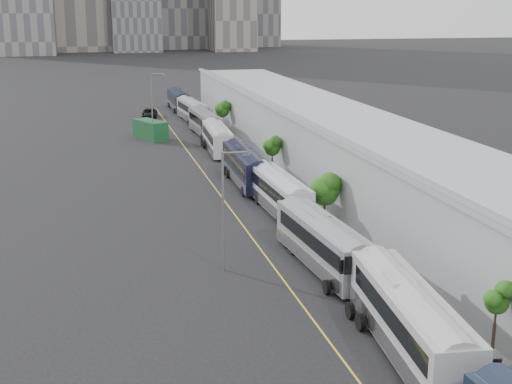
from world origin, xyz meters
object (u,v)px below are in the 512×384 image
object	(u,v)px
bus_4	(279,196)
bus_7	(205,125)
bus_3	(323,247)
street_lamp_far	(153,103)
shipping_container	(150,130)
bus_6	(217,141)
suv	(150,113)
bus_2	(409,327)
bus_8	(192,112)
bus_5	(246,170)
street_lamp_near	(226,203)
bus_9	(178,102)

from	to	relation	value
bus_4	bus_7	distance (m)	41.36
bus_3	bus_4	size ratio (longest dim) A/B	1.04
street_lamp_far	shipping_container	xyz separation A→B (m)	(-0.35, 2.00, -4.10)
bus_6	street_lamp_far	world-z (taller)	street_lamp_far
bus_3	suv	xyz separation A→B (m)	(-5.51, 75.56, -0.87)
bus_4	bus_2	bearing A→B (deg)	-92.88
street_lamp_far	shipping_container	size ratio (longest dim) A/B	1.55
bus_8	suv	xyz separation A→B (m)	(-6.42, 5.70, -0.78)
bus_3	street_lamp_far	distance (m)	53.44
bus_2	bus_8	bearing A→B (deg)	95.17
bus_5	bus_4	bearing A→B (deg)	-85.68
bus_2	suv	xyz separation A→B (m)	(-5.73, 89.27, -0.96)
bus_3	bus_6	xyz separation A→B (m)	(0.26, 43.33, -0.08)
bus_7	bus_2	bearing A→B (deg)	-93.49
street_lamp_near	bus_4	bearing A→B (deg)	60.56
bus_3	suv	distance (m)	75.76
bus_2	bus_9	world-z (taller)	bus_2
bus_4	bus_5	bearing A→B (deg)	91.53
bus_7	suv	bearing A→B (deg)	104.97
bus_2	bus_4	xyz separation A→B (m)	(0.51, 28.40, -0.14)
bus_4	street_lamp_far	bearing A→B (deg)	99.48
bus_7	shipping_container	world-z (taller)	bus_7
bus_8	shipping_container	world-z (taller)	bus_8
bus_2	bus_9	bearing A→B (deg)	95.52
bus_8	suv	distance (m)	8.62
bus_2	shipping_container	bearing A→B (deg)	101.87
shipping_container	suv	xyz separation A→B (m)	(1.75, 20.70, -0.62)
bus_5	bus_8	size ratio (longest dim) A/B	1.06
bus_5	street_lamp_near	bearing A→B (deg)	-104.84
street_lamp_near	bus_6	bearing A→B (deg)	80.42
bus_3	bus_5	bearing A→B (deg)	86.06
shipping_container	bus_9	bearing A→B (deg)	51.16
bus_6	suv	world-z (taller)	bus_6
bus_7	bus_8	bearing A→B (deg)	86.61
bus_5	bus_7	world-z (taller)	bus_5
bus_2	bus_7	xyz separation A→B (m)	(0.60, 69.76, -0.16)
bus_7	shipping_container	size ratio (longest dim) A/B	2.03
bus_4	shipping_container	distance (m)	40.95
street_lamp_far	suv	bearing A→B (deg)	86.47
bus_4	shipping_container	size ratio (longest dim) A/B	2.05
bus_8	street_lamp_near	bearing A→B (deg)	-100.72
bus_3	street_lamp_near	bearing A→B (deg)	165.72
bus_9	street_lamp_far	distance (m)	32.04
bus_9	street_lamp_near	size ratio (longest dim) A/B	1.40
bus_8	bus_6	bearing A→B (deg)	-95.67
suv	bus_4	bearing A→B (deg)	-75.05
street_lamp_near	shipping_container	bearing A→B (deg)	90.45
suv	street_lamp_far	bearing A→B (deg)	-84.43
bus_5	shipping_container	size ratio (longest dim) A/B	2.13
bus_5	bus_6	size ratio (longest dim) A/B	1.06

